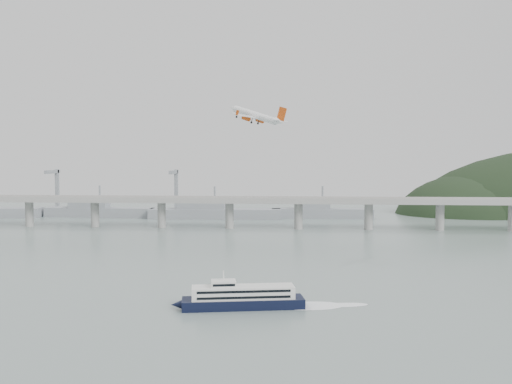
{
  "coord_description": "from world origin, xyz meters",
  "views": [
    {
      "loc": [
        20.93,
        -229.58,
        54.48
      ],
      "look_at": [
        0.0,
        55.0,
        36.0
      ],
      "focal_mm": 42.0,
      "sensor_mm": 36.0,
      "label": 1
    }
  ],
  "objects": [
    {
      "name": "bridge",
      "position": [
        -1.15,
        200.0,
        17.65
      ],
      "size": [
        800.0,
        22.0,
        23.9
      ],
      "color": "gray",
      "rests_on": "ground"
    },
    {
      "name": "distant_fleet",
      "position": [
        -155.36,
        265.08,
        6.22
      ],
      "size": [
        453.0,
        60.9,
        40.0
      ],
      "color": "gray",
      "rests_on": "ground"
    },
    {
      "name": "ground",
      "position": [
        0.0,
        0.0,
        0.0
      ],
      "size": [
        900.0,
        900.0,
        0.0
      ],
      "primitive_type": "plane",
      "color": "slate",
      "rests_on": "ground"
    },
    {
      "name": "ferry",
      "position": [
        1.08,
        -22.27,
        3.62
      ],
      "size": [
        70.39,
        21.27,
        13.35
      ],
      "rotation": [
        0.0,
        0.0,
        0.18
      ],
      "color": "black",
      "rests_on": "ground"
    },
    {
      "name": "airliner",
      "position": [
        -3.45,
        104.67,
        75.38
      ],
      "size": [
        35.52,
        33.94,
        14.27
      ],
      "rotation": [
        0.05,
        -0.27,
        2.51
      ],
      "color": "white",
      "rests_on": "ground"
    }
  ]
}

